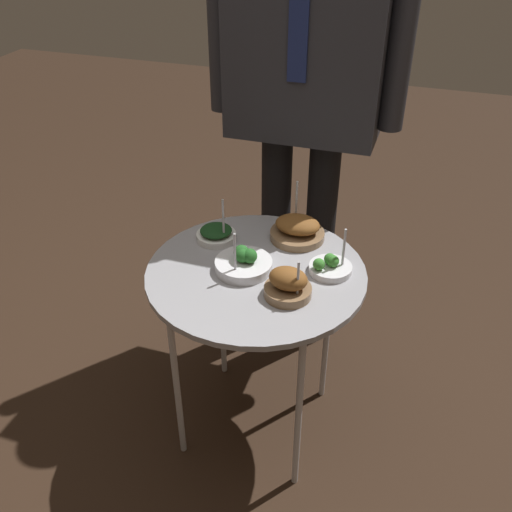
{
  "coord_description": "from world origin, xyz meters",
  "views": [
    {
      "loc": [
        0.42,
        -1.27,
        1.6
      ],
      "look_at": [
        0.0,
        0.0,
        0.7
      ],
      "focal_mm": 40.0,
      "sensor_mm": 36.0,
      "label": 1
    }
  ],
  "objects_px": {
    "bowl_roast_front_right": "(297,229)",
    "bowl_broccoli_front_left": "(330,266)",
    "waiter_figure": "(306,59)",
    "serving_cart": "(256,284)",
    "bowl_spinach_back_left": "(216,234)",
    "bowl_broccoli_center": "(244,263)",
    "bowl_roast_back_right": "(288,285)"
  },
  "relations": [
    {
      "from": "bowl_broccoli_front_left",
      "to": "bowl_roast_front_right",
      "type": "height_order",
      "value": "bowl_roast_front_right"
    },
    {
      "from": "bowl_broccoli_center",
      "to": "waiter_figure",
      "type": "distance_m",
      "value": 0.68
    },
    {
      "from": "bowl_broccoli_front_left",
      "to": "bowl_broccoli_center",
      "type": "bearing_deg",
      "value": -164.52
    },
    {
      "from": "waiter_figure",
      "to": "bowl_spinach_back_left",
      "type": "bearing_deg",
      "value": -113.1
    },
    {
      "from": "bowl_spinach_back_left",
      "to": "bowl_broccoli_center",
      "type": "bearing_deg",
      "value": -43.23
    },
    {
      "from": "bowl_broccoli_front_left",
      "to": "bowl_roast_back_right",
      "type": "relative_size",
      "value": 1.07
    },
    {
      "from": "bowl_spinach_back_left",
      "to": "waiter_figure",
      "type": "bearing_deg",
      "value": 66.9
    },
    {
      "from": "bowl_spinach_back_left",
      "to": "waiter_figure",
      "type": "height_order",
      "value": "waiter_figure"
    },
    {
      "from": "serving_cart",
      "to": "bowl_spinach_back_left",
      "type": "height_order",
      "value": "bowl_spinach_back_left"
    },
    {
      "from": "bowl_broccoli_center",
      "to": "bowl_broccoli_front_left",
      "type": "height_order",
      "value": "bowl_broccoli_center"
    },
    {
      "from": "bowl_spinach_back_left",
      "to": "waiter_figure",
      "type": "xyz_separation_m",
      "value": [
        0.17,
        0.39,
        0.45
      ]
    },
    {
      "from": "bowl_roast_front_right",
      "to": "bowl_spinach_back_left",
      "type": "relative_size",
      "value": 1.14
    },
    {
      "from": "bowl_broccoli_center",
      "to": "bowl_spinach_back_left",
      "type": "xyz_separation_m",
      "value": [
        -0.13,
        0.13,
        -0.0
      ]
    },
    {
      "from": "serving_cart",
      "to": "bowl_spinach_back_left",
      "type": "bearing_deg",
      "value": 144.62
    },
    {
      "from": "bowl_broccoli_center",
      "to": "bowl_roast_front_right",
      "type": "height_order",
      "value": "bowl_roast_front_right"
    },
    {
      "from": "bowl_roast_front_right",
      "to": "bowl_spinach_back_left",
      "type": "distance_m",
      "value": 0.25
    },
    {
      "from": "serving_cart",
      "to": "waiter_figure",
      "type": "relative_size",
      "value": 0.37
    },
    {
      "from": "bowl_broccoli_front_left",
      "to": "bowl_roast_front_right",
      "type": "distance_m",
      "value": 0.2
    },
    {
      "from": "bowl_roast_front_right",
      "to": "waiter_figure",
      "type": "height_order",
      "value": "waiter_figure"
    },
    {
      "from": "bowl_broccoli_front_left",
      "to": "serving_cart",
      "type": "bearing_deg",
      "value": -163.56
    },
    {
      "from": "bowl_broccoli_front_left",
      "to": "bowl_spinach_back_left",
      "type": "bearing_deg",
      "value": 170.72
    },
    {
      "from": "serving_cart",
      "to": "bowl_broccoli_front_left",
      "type": "bearing_deg",
      "value": 16.44
    },
    {
      "from": "bowl_broccoli_front_left",
      "to": "bowl_roast_front_right",
      "type": "xyz_separation_m",
      "value": [
        -0.13,
        0.15,
        0.01
      ]
    },
    {
      "from": "bowl_roast_front_right",
      "to": "waiter_figure",
      "type": "xyz_separation_m",
      "value": [
        -0.07,
        0.3,
        0.43
      ]
    },
    {
      "from": "serving_cart",
      "to": "bowl_broccoli_center",
      "type": "height_order",
      "value": "bowl_broccoli_center"
    },
    {
      "from": "bowl_roast_front_right",
      "to": "bowl_roast_back_right",
      "type": "height_order",
      "value": "bowl_roast_front_right"
    },
    {
      "from": "serving_cart",
      "to": "bowl_broccoli_front_left",
      "type": "relative_size",
      "value": 4.66
    },
    {
      "from": "bowl_roast_front_right",
      "to": "waiter_figure",
      "type": "bearing_deg",
      "value": 103.26
    },
    {
      "from": "bowl_spinach_back_left",
      "to": "bowl_roast_back_right",
      "type": "height_order",
      "value": "bowl_spinach_back_left"
    },
    {
      "from": "serving_cart",
      "to": "bowl_broccoli_front_left",
      "type": "xyz_separation_m",
      "value": [
        0.2,
        0.06,
        0.07
      ]
    },
    {
      "from": "bowl_roast_front_right",
      "to": "bowl_broccoli_front_left",
      "type": "bearing_deg",
      "value": -47.35
    },
    {
      "from": "serving_cart",
      "to": "bowl_broccoli_center",
      "type": "distance_m",
      "value": 0.08
    }
  ]
}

